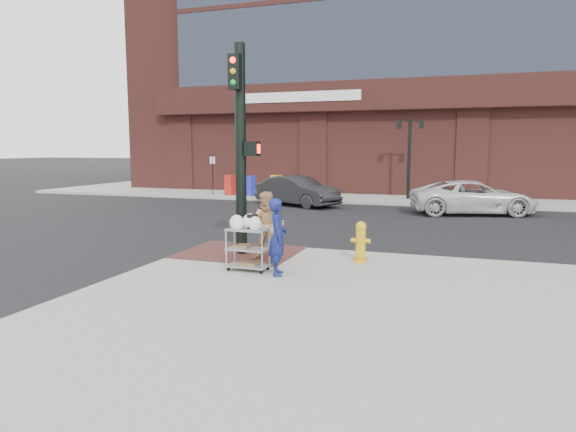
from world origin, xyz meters
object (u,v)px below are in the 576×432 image
(pedestrian_tan, at_px, (268,226))
(utility_cart, at_px, (248,245))
(traffic_signal_pole, at_px, (241,143))
(minivan_white, at_px, (473,197))
(woman_blue, at_px, (278,237))
(sedan_dark, at_px, (297,191))
(lamp_post, at_px, (409,150))
(fire_hydrant, at_px, (361,241))

(pedestrian_tan, relative_size, utility_cart, 1.32)
(traffic_signal_pole, height_order, minivan_white, traffic_signal_pole)
(woman_blue, xyz_separation_m, sedan_dark, (-3.85, 13.39, -0.23))
(traffic_signal_pole, height_order, utility_cart, traffic_signal_pole)
(lamp_post, distance_m, fire_hydrant, 15.37)
(woman_blue, xyz_separation_m, minivan_white, (3.96, 12.75, -0.24))
(traffic_signal_pole, height_order, pedestrian_tan, traffic_signal_pole)
(traffic_signal_pole, relative_size, woman_blue, 3.18)
(utility_cart, relative_size, fire_hydrant, 1.28)
(minivan_white, height_order, utility_cart, minivan_white)
(lamp_post, height_order, traffic_signal_pole, traffic_signal_pole)
(lamp_post, distance_m, woman_blue, 17.05)
(woman_blue, xyz_separation_m, fire_hydrant, (1.38, 1.71, -0.31))
(utility_cart, bearing_deg, woman_blue, -11.84)
(traffic_signal_pole, bearing_deg, pedestrian_tan, -29.31)
(fire_hydrant, bearing_deg, woman_blue, -128.92)
(lamp_post, relative_size, minivan_white, 0.80)
(woman_blue, height_order, sedan_dark, woman_blue)
(minivan_white, distance_m, fire_hydrant, 11.34)
(pedestrian_tan, bearing_deg, lamp_post, 76.16)
(lamp_post, relative_size, fire_hydrant, 4.28)
(pedestrian_tan, height_order, fire_hydrant, pedestrian_tan)
(pedestrian_tan, relative_size, sedan_dark, 0.37)
(lamp_post, distance_m, minivan_white, 5.51)
(utility_cart, xyz_separation_m, fire_hydrant, (2.10, 1.56, -0.07))
(pedestrian_tan, xyz_separation_m, sedan_dark, (-3.18, 12.16, -0.23))
(fire_hydrant, bearing_deg, lamp_post, 91.65)
(pedestrian_tan, distance_m, utility_cart, 1.10)
(woman_blue, distance_m, utility_cart, 0.77)
(traffic_signal_pole, xyz_separation_m, woman_blue, (1.54, -1.71, -1.90))
(minivan_white, bearing_deg, utility_cart, 144.55)
(lamp_post, bearing_deg, minivan_white, -54.17)
(woman_blue, height_order, fire_hydrant, woman_blue)
(fire_hydrant, bearing_deg, sedan_dark, 114.10)
(sedan_dark, bearing_deg, fire_hydrant, -131.04)
(lamp_post, xyz_separation_m, utility_cart, (-1.66, -16.79, -1.92))
(lamp_post, bearing_deg, pedestrian_tan, -95.85)
(pedestrian_tan, distance_m, minivan_white, 12.43)
(lamp_post, relative_size, woman_blue, 2.54)
(traffic_signal_pole, bearing_deg, woman_blue, -48.04)
(woman_blue, distance_m, fire_hydrant, 2.22)
(sedan_dark, xyz_separation_m, minivan_white, (7.81, -0.63, -0.01))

